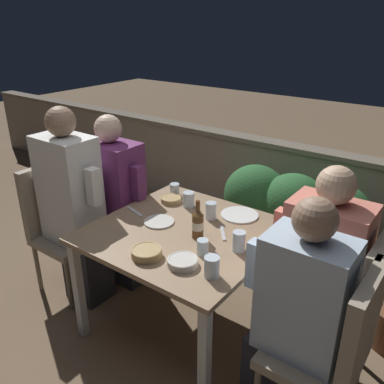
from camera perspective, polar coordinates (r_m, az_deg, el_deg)
ground_plane at (r=2.81m, az=-0.96°, el=-18.04°), size 16.00×16.00×0.00m
parapet_wall at (r=3.76m, az=13.67°, el=0.35°), size 9.00×0.18×0.84m
dining_table at (r=2.44m, az=-1.06°, el=-7.00°), size 1.03×1.00×0.70m
planter_hedge at (r=3.28m, az=13.92°, el=-3.28°), size 1.20×0.47×0.76m
chair_left_near at (r=3.04m, az=-18.20°, el=-3.52°), size 0.42×0.42×0.92m
person_white_polo at (r=2.83m, az=-16.20°, el=-2.08°), size 0.48×0.26×1.36m
chair_left_far at (r=3.16m, az=-12.87°, el=-1.81°), size 0.42×0.42×0.92m
person_purple_stripe at (r=2.98m, az=-10.48°, el=-1.29°), size 0.50×0.26×1.26m
chair_right_near at (r=2.00m, az=19.66°, el=-19.53°), size 0.42×0.42×0.92m
person_blue_shirt at (r=2.00m, az=14.24°, el=-16.33°), size 0.47×0.26×1.20m
chair_right_far at (r=2.28m, az=21.67°, el=-13.94°), size 0.42×0.42×0.92m
person_coral_top at (r=2.27m, az=17.05°, el=-10.98°), size 0.48×0.26×1.23m
beer_bottle at (r=2.29m, az=0.81°, el=-4.47°), size 0.07×0.07×0.23m
plate_0 at (r=2.58m, az=6.70°, el=-3.21°), size 0.24×0.24×0.01m
plate_1 at (r=2.49m, az=-4.65°, el=-4.17°), size 0.19×0.19×0.01m
bowl_0 at (r=2.16m, az=-6.38°, el=-8.40°), size 0.16×0.16×0.05m
bowl_1 at (r=2.08m, az=-1.33°, el=-9.70°), size 0.16×0.16×0.04m
bowl_2 at (r=2.75m, az=-2.96°, el=-1.01°), size 0.14×0.14×0.03m
glass_cup_0 at (r=2.67m, az=-0.48°, el=-1.04°), size 0.08×0.08×0.10m
glass_cup_1 at (r=1.98m, az=2.80°, el=-10.44°), size 0.08×0.08×0.11m
glass_cup_2 at (r=2.16m, az=1.51°, el=-7.72°), size 0.06×0.06×0.08m
glass_cup_3 at (r=2.20m, az=6.64°, el=-6.85°), size 0.07×0.07×0.11m
glass_cup_4 at (r=2.85m, az=-2.45°, el=0.39°), size 0.07×0.07×0.08m
glass_cup_5 at (r=2.51m, az=2.68°, el=-2.65°), size 0.07×0.07×0.11m
fork_0 at (r=2.63m, az=-8.09°, el=-2.75°), size 0.17×0.06×0.01m
fork_1 at (r=2.37m, az=4.35°, el=-5.75°), size 0.12×0.15×0.01m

